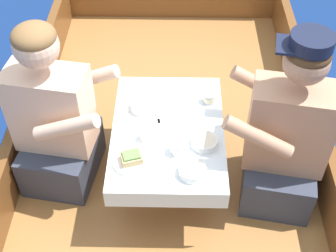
{
  "coord_description": "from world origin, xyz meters",
  "views": [
    {
      "loc": [
        0.03,
        -1.7,
        2.47
      ],
      "look_at": [
        0.0,
        -0.02,
        0.77
      ],
      "focal_mm": 50.0,
      "sensor_mm": 36.0,
      "label": 1
    }
  ],
  "objects_px": {
    "person_port": "(55,122)",
    "coffee_cup_starboard": "(177,148)",
    "sandwich": "(132,157)",
    "person_starboard": "(285,138)",
    "coffee_cup_port": "(146,135)",
    "tin_can": "(209,98)"
  },
  "relations": [
    {
      "from": "person_port",
      "to": "coffee_cup_starboard",
      "type": "bearing_deg",
      "value": -7.74
    },
    {
      "from": "sandwich",
      "to": "coffee_cup_starboard",
      "type": "relative_size",
      "value": 1.21
    },
    {
      "from": "coffee_cup_port",
      "to": "tin_can",
      "type": "xyz_separation_m",
      "value": [
        0.33,
        0.28,
        -0.0
      ]
    },
    {
      "from": "sandwich",
      "to": "coffee_cup_port",
      "type": "relative_size",
      "value": 1.29
    },
    {
      "from": "coffee_cup_starboard",
      "to": "person_starboard",
      "type": "bearing_deg",
      "value": 8.96
    },
    {
      "from": "sandwich",
      "to": "tin_can",
      "type": "distance_m",
      "value": 0.59
    },
    {
      "from": "person_port",
      "to": "tin_can",
      "type": "distance_m",
      "value": 0.83
    },
    {
      "from": "person_port",
      "to": "sandwich",
      "type": "relative_size",
      "value": 8.43
    },
    {
      "from": "person_port",
      "to": "coffee_cup_port",
      "type": "xyz_separation_m",
      "value": [
        0.48,
        -0.1,
        0.02
      ]
    },
    {
      "from": "person_port",
      "to": "tin_can",
      "type": "height_order",
      "value": "person_port"
    },
    {
      "from": "sandwich",
      "to": "person_starboard",
      "type": "bearing_deg",
      "value": 11.34
    },
    {
      "from": "person_port",
      "to": "tin_can",
      "type": "relative_size",
      "value": 14.76
    },
    {
      "from": "coffee_cup_starboard",
      "to": "tin_can",
      "type": "relative_size",
      "value": 1.44
    },
    {
      "from": "coffee_cup_port",
      "to": "coffee_cup_starboard",
      "type": "relative_size",
      "value": 0.94
    },
    {
      "from": "sandwich",
      "to": "coffee_cup_port",
      "type": "distance_m",
      "value": 0.17
    },
    {
      "from": "tin_can",
      "to": "sandwich",
      "type": "bearing_deg",
      "value": -131.71
    },
    {
      "from": "person_port",
      "to": "sandwich",
      "type": "distance_m",
      "value": 0.49
    },
    {
      "from": "coffee_cup_port",
      "to": "tin_can",
      "type": "relative_size",
      "value": 1.35
    },
    {
      "from": "person_starboard",
      "to": "coffee_cup_starboard",
      "type": "relative_size",
      "value": 10.63
    },
    {
      "from": "coffee_cup_port",
      "to": "coffee_cup_starboard",
      "type": "xyz_separation_m",
      "value": [
        0.16,
        -0.09,
        0.01
      ]
    },
    {
      "from": "person_port",
      "to": "coffee_cup_port",
      "type": "relative_size",
      "value": 10.92
    },
    {
      "from": "coffee_cup_port",
      "to": "tin_can",
      "type": "distance_m",
      "value": 0.43
    }
  ]
}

